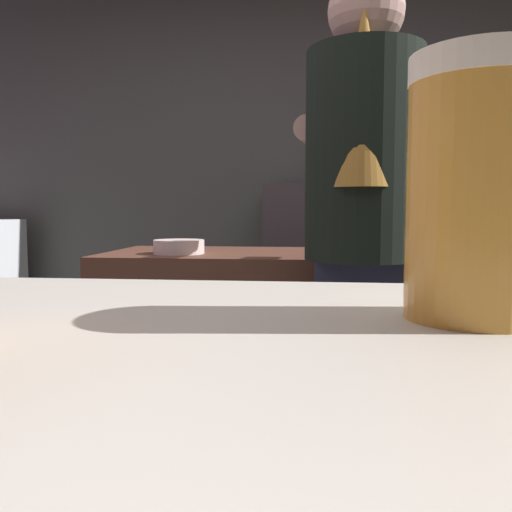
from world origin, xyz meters
The scene contains 9 objects.
wall_back centered at (0.00, 2.20, 1.35)m, with size 5.20×0.10×2.70m, color #4C4E4C.
prep_counter centered at (0.35, 0.79, 0.47)m, with size 2.10×0.60×0.93m, color brown.
back_shelf centered at (0.21, 1.92, 0.62)m, with size 0.80×0.36×1.24m, color #3D383D.
bartender centered at (0.25, 0.33, 1.03)m, with size 0.46×0.53×1.77m.
mixing_bowl centered at (-0.40, 0.68, 0.96)m, with size 0.19×0.19×0.05m, color silver.
chefs_knife centered at (0.53, 0.74, 0.93)m, with size 0.24×0.03×0.01m, color silver.
pint_glass_near centered at (0.20, -0.93, 1.11)m, with size 0.08×0.08×0.15m.
bottle_olive_oil centered at (0.25, 1.84, 1.32)m, with size 0.07×0.07×0.20m.
bottle_hot_sauce centered at (0.49, 1.92, 1.32)m, with size 0.05×0.05×0.20m.
Camera 1 is at (0.10, -1.25, 1.09)m, focal length 37.00 mm.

